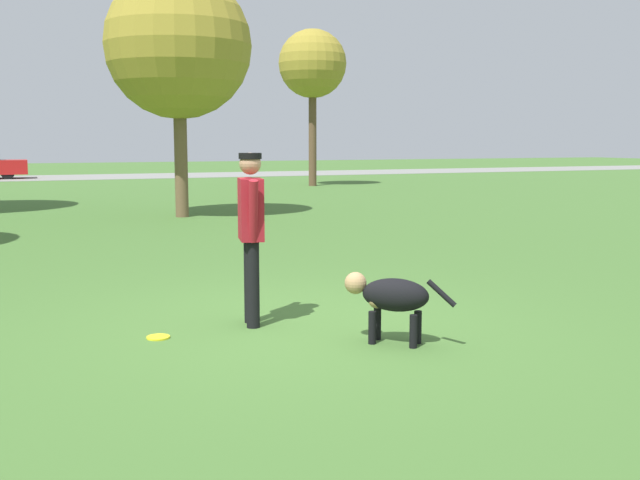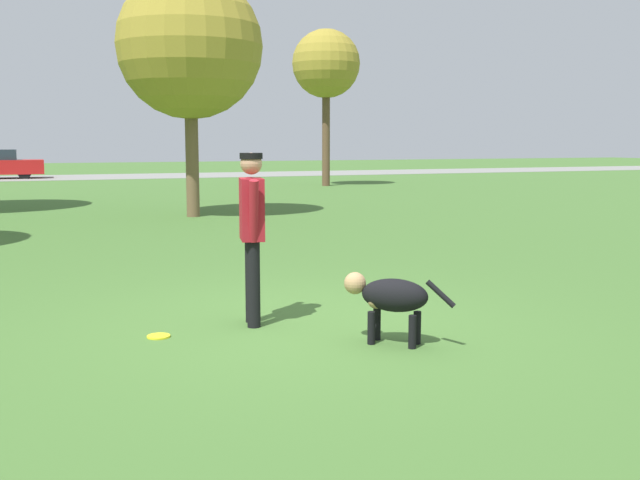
{
  "view_description": "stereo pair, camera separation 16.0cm",
  "coord_description": "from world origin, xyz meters",
  "px_view_note": "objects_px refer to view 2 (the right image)",
  "views": [
    {
      "loc": [
        -2.56,
        -6.82,
        1.82
      ],
      "look_at": [
        0.14,
        -0.43,
        0.9
      ],
      "focal_mm": 42.0,
      "sensor_mm": 36.0,
      "label": 1
    },
    {
      "loc": [
        -2.41,
        -6.88,
        1.82
      ],
      "look_at": [
        0.14,
        -0.43,
        0.9
      ],
      "focal_mm": 42.0,
      "sensor_mm": 36.0,
      "label": 2
    }
  ],
  "objects_px": {
    "dog": "(389,297)",
    "person": "(252,224)",
    "tree_far_right": "(326,65)",
    "frisbee": "(159,336)",
    "tree_mid_center": "(190,46)"
  },
  "relations": [
    {
      "from": "tree_far_right",
      "to": "person",
      "type": "bearing_deg",
      "value": -113.86
    },
    {
      "from": "person",
      "to": "tree_mid_center",
      "type": "distance_m",
      "value": 11.48
    },
    {
      "from": "dog",
      "to": "person",
      "type": "bearing_deg",
      "value": -6.53
    },
    {
      "from": "dog",
      "to": "tree_mid_center",
      "type": "relative_size",
      "value": 0.14
    },
    {
      "from": "tree_mid_center",
      "to": "person",
      "type": "bearing_deg",
      "value": -99.04
    },
    {
      "from": "person",
      "to": "frisbee",
      "type": "height_order",
      "value": "person"
    },
    {
      "from": "person",
      "to": "dog",
      "type": "bearing_deg",
      "value": -128.86
    },
    {
      "from": "dog",
      "to": "tree_far_right",
      "type": "distance_m",
      "value": 24.57
    },
    {
      "from": "frisbee",
      "to": "tree_mid_center",
      "type": "relative_size",
      "value": 0.04
    },
    {
      "from": "tree_mid_center",
      "to": "tree_far_right",
      "type": "distance_m",
      "value": 13.1
    },
    {
      "from": "dog",
      "to": "frisbee",
      "type": "distance_m",
      "value": 2.19
    },
    {
      "from": "dog",
      "to": "frisbee",
      "type": "relative_size",
      "value": 3.79
    },
    {
      "from": "dog",
      "to": "tree_far_right",
      "type": "xyz_separation_m",
      "value": [
        8.56,
        22.6,
        4.43
      ]
    },
    {
      "from": "frisbee",
      "to": "dog",
      "type": "bearing_deg",
      "value": -27.41
    },
    {
      "from": "person",
      "to": "frisbee",
      "type": "xyz_separation_m",
      "value": [
        -0.96,
        -0.15,
        -1.0
      ]
    }
  ]
}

